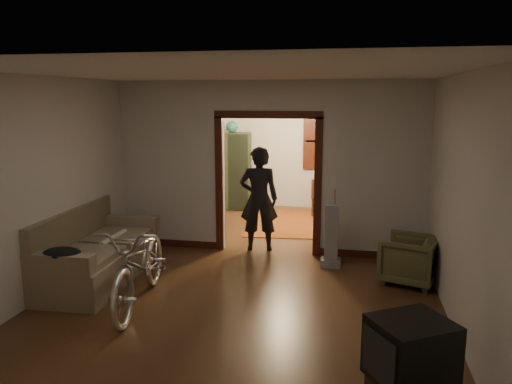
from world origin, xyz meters
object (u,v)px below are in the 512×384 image
(armchair, at_px, (409,260))
(person, at_px, (259,199))
(desk, at_px, (339,197))
(bicycle, at_px, (140,263))
(locker, at_px, (232,171))
(sofa, at_px, (97,246))

(armchair, relative_size, person, 0.42)
(desk, bearing_deg, armchair, -56.17)
(armchair, bearing_deg, bicycle, -48.01)
(desk, bearing_deg, locker, -159.09)
(sofa, bearing_deg, bicycle, -37.25)
(locker, distance_m, desk, 2.49)
(person, height_order, locker, same)
(bicycle, height_order, locker, locker)
(sofa, distance_m, desk, 5.86)
(bicycle, xyz_separation_m, person, (1.00, 2.49, 0.34))
(sofa, relative_size, desk, 2.32)
(sofa, xyz_separation_m, locker, (0.76, 4.85, 0.38))
(armchair, bearing_deg, locker, -120.41)
(person, distance_m, locker, 3.24)
(sofa, height_order, locker, locker)
(sofa, distance_m, person, 2.70)
(locker, bearing_deg, person, -80.98)
(armchair, relative_size, desk, 0.78)
(bicycle, distance_m, armchair, 3.61)
(armchair, bearing_deg, person, -96.18)
(sofa, height_order, armchair, sofa)
(person, bearing_deg, locker, -79.32)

